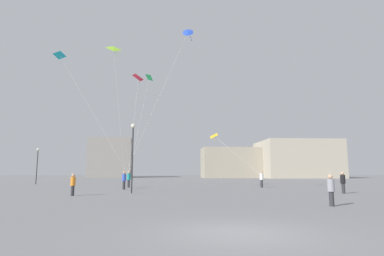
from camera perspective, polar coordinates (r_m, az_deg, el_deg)
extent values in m
plane|color=slate|center=(9.36, 8.59, -18.37)|extent=(300.00, 300.00, 0.00)
cylinder|color=#2D2D33|center=(28.06, 25.80, -9.87)|extent=(0.25, 0.25, 0.78)
cylinder|color=black|center=(28.04, 25.71, -8.38)|extent=(0.37, 0.37, 0.68)
sphere|color=tan|center=(28.03, 25.65, -7.43)|extent=(0.25, 0.25, 0.25)
cylinder|color=#2D2D33|center=(24.39, -20.88, -10.61)|extent=(0.23, 0.23, 0.72)
cylinder|color=orange|center=(24.36, -20.80, -9.03)|extent=(0.34, 0.34, 0.63)
sphere|color=tan|center=(24.35, -20.75, -8.02)|extent=(0.23, 0.23, 0.23)
cylinder|color=#2D2D33|center=(31.80, -12.27, -10.13)|extent=(0.26, 0.26, 0.80)
cylinder|color=#3351B7|center=(31.78, -12.23, -8.78)|extent=(0.38, 0.38, 0.70)
sphere|color=tan|center=(31.77, -12.21, -7.92)|extent=(0.26, 0.26, 0.26)
cylinder|color=#2D2D33|center=(35.66, 12.54, -9.85)|extent=(0.27, 0.27, 0.83)
cylinder|color=white|center=(35.64, 12.50, -8.61)|extent=(0.40, 0.40, 0.72)
sphere|color=tan|center=(35.64, 12.48, -7.82)|extent=(0.27, 0.27, 0.27)
cylinder|color=#2D2D33|center=(17.50, 24.03, -11.69)|extent=(0.24, 0.24, 0.72)
cylinder|color=gray|center=(17.46, 23.90, -9.49)|extent=(0.35, 0.35, 0.63)
sphere|color=tan|center=(17.45, 23.82, -8.07)|extent=(0.24, 0.24, 0.24)
cylinder|color=#2D2D33|center=(35.31, -11.44, -9.91)|extent=(0.27, 0.27, 0.82)
cylinder|color=teal|center=(35.29, -11.41, -8.67)|extent=(0.39, 0.39, 0.71)
sphere|color=tan|center=(35.29, -11.39, -7.88)|extent=(0.27, 0.27, 0.27)
pyramid|color=red|center=(38.53, -9.73, 9.06)|extent=(1.39, 1.56, 0.81)
sphere|color=red|center=(38.35, -9.68, 8.78)|extent=(0.10, 0.10, 0.10)
sphere|color=red|center=(38.17, -9.61, 8.54)|extent=(0.10, 0.10, 0.10)
sphere|color=red|center=(37.99, -9.53, 8.29)|extent=(0.10, 0.10, 0.10)
cylinder|color=silver|center=(36.48, -10.54, 0.67)|extent=(0.61, 1.68, 11.59)
pyramid|color=#8CD12D|center=(30.54, -14.05, 13.84)|extent=(1.21, 0.87, 0.57)
sphere|color=#8CD12D|center=(30.39, -13.86, 13.47)|extent=(0.10, 0.10, 0.10)
sphere|color=#8CD12D|center=(30.24, -13.65, 13.16)|extent=(0.10, 0.10, 0.10)
sphere|color=#8CD12D|center=(30.08, -13.45, 12.83)|extent=(0.10, 0.10, 0.10)
cylinder|color=silver|center=(30.57, -13.11, 2.42)|extent=(0.87, 3.53, 11.61)
pyramid|color=green|center=(48.67, -7.75, 9.11)|extent=(1.27, 1.88, 0.75)
sphere|color=green|center=(48.69, -7.90, 8.82)|extent=(0.10, 0.10, 0.10)
sphere|color=green|center=(48.73, -8.02, 8.55)|extent=(0.10, 0.10, 0.10)
sphere|color=green|center=(48.76, -8.14, 8.29)|extent=(0.10, 0.10, 0.10)
cylinder|color=silver|center=(41.48, -9.30, 1.72)|extent=(1.38, 11.41, 14.62)
pyramid|color=#1EB2C6|center=(40.17, -22.94, 12.07)|extent=(1.15, 0.95, 0.68)
sphere|color=#1EB2C6|center=(40.14, -22.77, 11.74)|extent=(0.10, 0.10, 0.10)
sphere|color=#1EB2C6|center=(40.13, -22.61, 11.41)|extent=(0.10, 0.10, 0.10)
sphere|color=#1EB2C6|center=(40.13, -22.45, 11.09)|extent=(0.10, 0.10, 0.10)
cylinder|color=silver|center=(36.93, -17.50, 2.48)|extent=(8.37, 0.75, 13.73)
cone|color=blue|center=(28.56, -0.75, 17.06)|extent=(1.02, 0.72, 0.87)
sphere|color=blue|center=(28.55, -0.52, 16.61)|extent=(0.10, 0.10, 0.10)
sphere|color=blue|center=(28.54, -0.29, 16.15)|extent=(0.10, 0.10, 0.10)
sphere|color=blue|center=(28.54, -0.07, 15.69)|extent=(0.10, 0.10, 0.10)
cylinder|color=silver|center=(29.27, -6.89, 3.60)|extent=(5.86, 5.72, 12.49)
pyramid|color=yellow|center=(38.45, 3.93, -1.41)|extent=(1.14, 1.44, 0.59)
sphere|color=yellow|center=(38.30, 4.02, -1.73)|extent=(0.10, 0.10, 0.10)
sphere|color=yellow|center=(38.15, 4.09, -2.02)|extent=(0.10, 0.10, 0.10)
sphere|color=yellow|center=(37.99, 4.15, -2.32)|extent=(0.10, 0.10, 0.10)
cylinder|color=silver|center=(36.88, 8.04, -4.81)|extent=(4.70, 3.73, 4.77)
cube|color=gray|center=(102.67, -14.33, -5.39)|extent=(13.46, 18.51, 11.75)
cube|color=#A39984|center=(91.95, 7.24, -6.30)|extent=(17.13, 9.99, 8.52)
cube|color=#B2A893|center=(94.51, 18.41, -5.46)|extent=(20.83, 18.28, 10.33)
cylinder|color=#2D2D30|center=(26.14, -10.80, -5.73)|extent=(0.12, 0.12, 5.32)
sphere|color=#EAE5C6|center=(26.39, -10.64, 0.38)|extent=(0.36, 0.36, 0.36)
cylinder|color=#2D2D30|center=(48.55, -26.35, -6.42)|extent=(0.12, 0.12, 4.63)
sphere|color=#EAE5C6|center=(48.64, -26.17, -3.53)|extent=(0.36, 0.36, 0.36)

